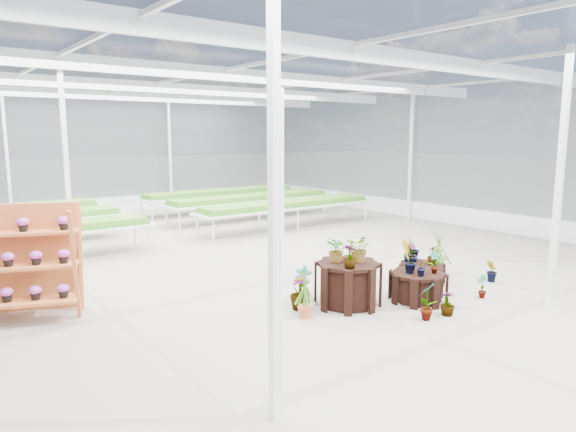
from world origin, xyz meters
TOP-DOWN VIEW (x-y plane):
  - ground_plane at (0.00, 0.00)m, footprint 24.00×24.00m
  - greenhouse_shell at (0.00, 0.00)m, footprint 18.00×24.00m
  - steel_frame at (0.00, 0.00)m, footprint 18.00×24.00m
  - nursery_benches at (0.00, 7.20)m, footprint 16.00×7.00m
  - plinth_tall at (0.21, -1.77)m, footprint 1.20×1.20m
  - plinth_mid at (1.41, -2.37)m, footprint 1.23×1.23m
  - plinth_low at (2.41, -1.67)m, footprint 1.00×1.00m
  - shelf_rack at (-4.51, 1.00)m, footprint 2.00×1.55m
  - nursery_plants at (1.22, -1.77)m, footprint 4.77×2.96m

SIDE VIEW (x-z plane):
  - ground_plane at x=0.00m, z-range 0.00..0.00m
  - plinth_low at x=2.41m, z-range 0.00..0.40m
  - plinth_mid at x=1.41m, z-range 0.00..0.54m
  - plinth_tall at x=0.21m, z-range 0.00..0.79m
  - nursery_benches at x=0.00m, z-range 0.00..0.84m
  - nursery_plants at x=1.22m, z-range -0.07..1.22m
  - shelf_rack at x=-4.51m, z-range 0.00..1.88m
  - greenhouse_shell at x=0.00m, z-range 0.00..4.50m
  - steel_frame at x=0.00m, z-range 0.00..4.50m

